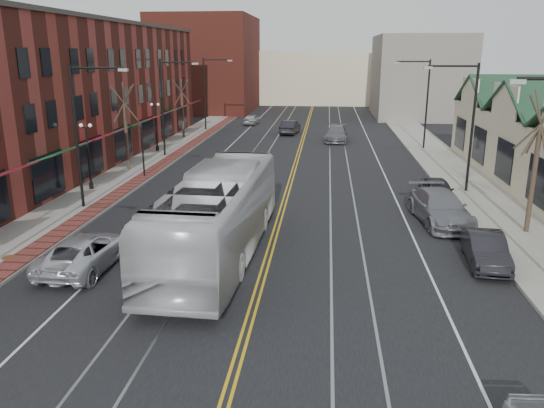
% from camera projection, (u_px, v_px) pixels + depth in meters
% --- Properties ---
extents(ground, '(160.00, 160.00, 0.00)m').
position_uv_depth(ground, '(230.00, 388.00, 14.37)').
color(ground, black).
rests_on(ground, ground).
extents(sidewalk_left, '(4.00, 120.00, 0.15)m').
position_uv_depth(sidewalk_left, '(103.00, 190.00, 34.65)').
color(sidewalk_left, gray).
rests_on(sidewalk_left, ground).
extents(sidewalk_right, '(4.00, 120.00, 0.15)m').
position_uv_depth(sidewalk_right, '(482.00, 200.00, 32.29)').
color(sidewalk_right, gray).
rests_on(sidewalk_right, ground).
extents(building_left, '(10.00, 50.00, 11.00)m').
position_uv_depth(building_left, '(46.00, 96.00, 40.53)').
color(building_left, maroon).
rests_on(building_left, ground).
extents(backdrop_left, '(14.00, 18.00, 14.00)m').
position_uv_depth(backdrop_left, '(207.00, 64.00, 80.93)').
color(backdrop_left, maroon).
rests_on(backdrop_left, ground).
extents(backdrop_mid, '(22.00, 14.00, 9.00)m').
position_uv_depth(backdrop_mid, '(314.00, 77.00, 94.39)').
color(backdrop_mid, beige).
rests_on(backdrop_mid, ground).
extents(backdrop_right, '(12.00, 16.00, 11.00)m').
position_uv_depth(backdrop_right, '(419.00, 76.00, 73.51)').
color(backdrop_right, slate).
rests_on(backdrop_right, ground).
extents(streetlight_l_1, '(3.33, 0.25, 8.00)m').
position_uv_depth(streetlight_l_1, '(83.00, 122.00, 29.36)').
color(streetlight_l_1, black).
rests_on(streetlight_l_1, sidewalk_left).
extents(streetlight_l_2, '(3.33, 0.25, 8.00)m').
position_uv_depth(streetlight_l_2, '(167.00, 98.00, 44.66)').
color(streetlight_l_2, black).
rests_on(streetlight_l_2, sidewalk_left).
extents(streetlight_l_3, '(3.33, 0.25, 8.00)m').
position_uv_depth(streetlight_l_3, '(208.00, 86.00, 59.95)').
color(streetlight_l_3, black).
rests_on(streetlight_l_3, sidewalk_left).
extents(streetlight_r_1, '(3.33, 0.25, 8.00)m').
position_uv_depth(streetlight_r_1, '(466.00, 115.00, 32.92)').
color(streetlight_r_1, black).
rests_on(streetlight_r_1, sidewalk_right).
extents(streetlight_r_2, '(3.33, 0.25, 8.00)m').
position_uv_depth(streetlight_r_2, '(423.00, 95.00, 48.22)').
color(streetlight_r_2, black).
rests_on(streetlight_r_2, sidewalk_right).
extents(lamppost_l_2, '(0.84, 0.28, 4.27)m').
position_uv_depth(lamppost_l_2, '(89.00, 158.00, 34.14)').
color(lamppost_l_2, black).
rests_on(lamppost_l_2, sidewalk_left).
extents(lamppost_l_3, '(0.84, 0.28, 4.27)m').
position_uv_depth(lamppost_l_3, '(156.00, 128.00, 47.52)').
color(lamppost_l_3, black).
rests_on(lamppost_l_3, sidewalk_left).
extents(tree_left_near, '(1.78, 1.37, 6.48)m').
position_uv_depth(tree_left_near, '(126.00, 125.00, 39.48)').
color(tree_left_near, '#382B21').
rests_on(tree_left_near, sidewalk_left).
extents(tree_left_far, '(1.66, 1.28, 6.02)m').
position_uv_depth(tree_left_far, '(182.00, 107.00, 54.84)').
color(tree_left_far, '#382B21').
rests_on(tree_left_far, sidewalk_left).
extents(tree_right_mid, '(1.90, 1.46, 6.93)m').
position_uv_depth(tree_right_mid, '(536.00, 160.00, 25.49)').
color(tree_right_mid, '#382B21').
rests_on(tree_right_mid, sidewalk_right).
extents(manhole_far, '(0.60, 0.60, 0.02)m').
position_uv_depth(manhole_far, '(9.00, 257.00, 23.07)').
color(manhole_far, '#592D19').
rests_on(manhole_far, sidewalk_left).
extents(traffic_signal, '(0.18, 0.15, 3.80)m').
position_uv_depth(traffic_signal, '(142.00, 146.00, 37.71)').
color(traffic_signal, black).
rests_on(traffic_signal, sidewalk_left).
extents(transit_bus, '(3.71, 13.76, 3.80)m').
position_uv_depth(transit_bus, '(218.00, 215.00, 23.24)').
color(transit_bus, silver).
rests_on(transit_bus, ground).
extents(parked_suv, '(2.58, 5.31, 1.46)m').
position_uv_depth(parked_suv, '(85.00, 252.00, 22.16)').
color(parked_suv, silver).
rests_on(parked_suv, ground).
extents(parked_car_b, '(1.79, 4.30, 1.38)m').
position_uv_depth(parked_car_b, '(486.00, 250.00, 22.51)').
color(parked_car_b, black).
rests_on(parked_car_b, ground).
extents(parked_car_c, '(3.04, 6.04, 1.68)m').
position_uv_depth(parked_car_c, '(440.00, 208.00, 28.05)').
color(parked_car_c, slate).
rests_on(parked_car_c, ground).
extents(parked_car_d, '(1.86, 4.20, 1.40)m').
position_uv_depth(parked_car_d, '(438.00, 190.00, 32.11)').
color(parked_car_d, black).
rests_on(parked_car_d, ground).
extents(distant_car_left, '(2.13, 4.74, 1.51)m').
position_uv_depth(distant_car_left, '(290.00, 127.00, 58.73)').
color(distant_car_left, black).
rests_on(distant_car_left, ground).
extents(distant_car_right, '(2.53, 5.52, 1.56)m').
position_uv_depth(distant_car_right, '(336.00, 134.00, 53.88)').
color(distant_car_right, slate).
rests_on(distant_car_right, ground).
extents(distant_car_far, '(1.83, 3.94, 1.31)m').
position_uv_depth(distant_car_far, '(252.00, 119.00, 66.30)').
color(distant_car_far, '#A6A9AE').
rests_on(distant_car_far, ground).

